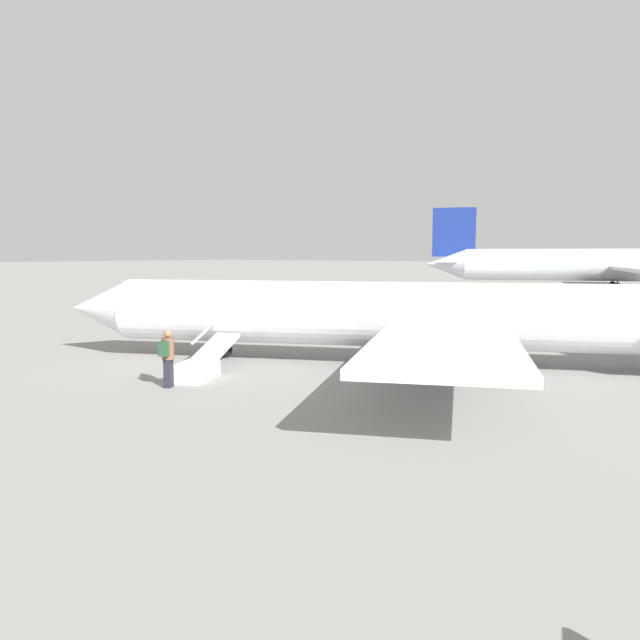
{
  "coord_description": "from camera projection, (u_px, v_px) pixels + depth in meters",
  "views": [
    {
      "loc": [
        -9.8,
        20.05,
        3.96
      ],
      "look_at": [
        2.82,
        1.98,
        1.63
      ],
      "focal_mm": 35.0,
      "sensor_mm": 36.0,
      "label": 1
    }
  ],
  "objects": [
    {
      "name": "airplane_main",
      "position": [
        441.0,
        315.0,
        21.96
      ],
      "size": [
        26.8,
        21.0,
        6.13
      ],
      "rotation": [
        0.0,
        0.0,
        0.39
      ],
      "color": "white",
      "rests_on": "ground"
    },
    {
      "name": "passenger",
      "position": [
        168.0,
        354.0,
        18.47
      ],
      "size": [
        0.45,
        0.57,
        1.74
      ],
      "rotation": [
        0.0,
        0.0,
        -1.18
      ],
      "color": "#23232D",
      "rests_on": "ground"
    },
    {
      "name": "ground_plane",
      "position": [
        416.0,
        365.0,
        22.34
      ],
      "size": [
        600.0,
        600.0,
        0.0
      ],
      "primitive_type": "plane",
      "color": "gray"
    },
    {
      "name": "boarding_stairs",
      "position": [
        199.0,
        366.0,
        20.17
      ],
      "size": [
        2.47,
        4.09,
        1.58
      ],
      "rotation": [
        0.0,
        0.0,
        -1.18
      ],
      "color": "silver",
      "rests_on": "ground"
    }
  ]
}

